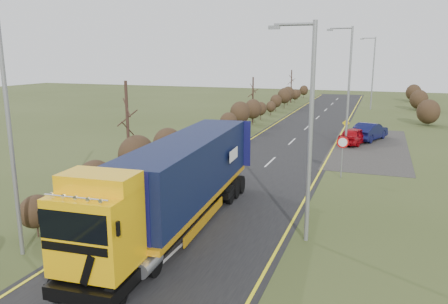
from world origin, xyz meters
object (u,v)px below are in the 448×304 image
car_red_hatchback (354,136)px  streetlight_near (308,125)px  speed_sign (342,149)px  lorry (178,180)px  car_blue_sedan (369,132)px

car_red_hatchback → streetlight_near: bearing=103.5°
speed_sign → lorry: bearing=-118.7°
lorry → speed_sign: bearing=57.5°
car_blue_sedan → speed_sign: bearing=105.3°
streetlight_near → car_blue_sedan: bearing=85.5°
car_red_hatchback → car_blue_sedan: car_blue_sedan is taller
lorry → streetlight_near: (5.32, 0.71, 2.56)m
speed_sign → streetlight_near: bearing=-93.4°
car_blue_sedan → car_red_hatchback: bearing=83.3°
lorry → streetlight_near: 5.94m
car_blue_sedan → streetlight_near: size_ratio=0.55×
car_blue_sedan → speed_sign: (-1.25, -13.47, 1.08)m
car_blue_sedan → lorry: bearing=94.2°
car_red_hatchback → car_blue_sedan: 2.55m
speed_sign → car_red_hatchback: bearing=89.6°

